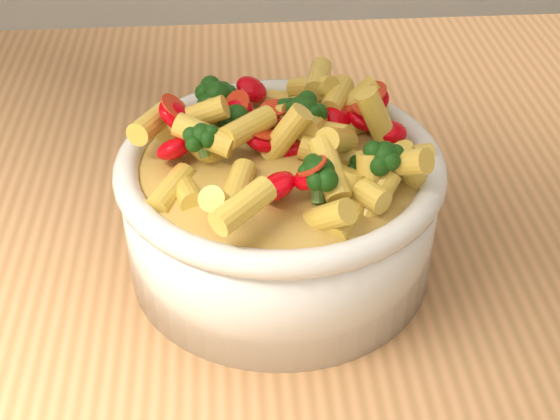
{
  "coord_description": "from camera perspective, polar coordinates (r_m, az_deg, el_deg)",
  "views": [
    {
      "loc": [
        0.03,
        -0.5,
        1.29
      ],
      "look_at": [
        0.07,
        -0.04,
        0.95
      ],
      "focal_mm": 50.0,
      "sensor_mm": 36.0,
      "label": 1
    }
  ],
  "objects": [
    {
      "name": "pasta_salad",
      "position": [
        0.53,
        0.0,
        5.42
      ],
      "size": [
        0.18,
        0.18,
        0.04
      ],
      "color": "#EEB74B",
      "rests_on": "serving_bowl"
    },
    {
      "name": "table",
      "position": [
        0.7,
        -5.89,
        -7.97
      ],
      "size": [
        1.2,
        0.8,
        0.9
      ],
      "color": "tan",
      "rests_on": "ground"
    },
    {
      "name": "serving_bowl",
      "position": [
        0.57,
        0.0,
        0.1
      ],
      "size": [
        0.23,
        0.23,
        0.1
      ],
      "color": "silver",
      "rests_on": "table"
    }
  ]
}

